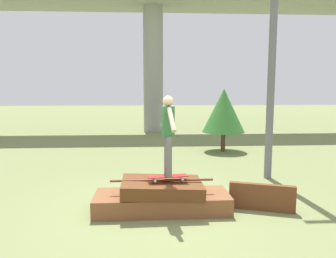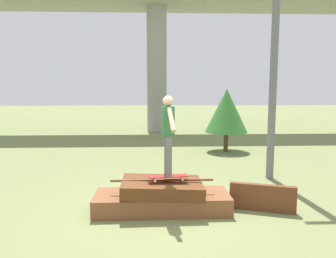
# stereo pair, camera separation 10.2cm
# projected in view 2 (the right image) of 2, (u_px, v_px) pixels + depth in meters

# --- Properties ---
(ground_plane) EXTENTS (80.00, 80.00, 0.00)m
(ground_plane) POSITION_uv_depth(u_px,v_px,m) (162.00, 211.00, 6.63)
(ground_plane) COLOR olive
(scrap_pile) EXTENTS (2.71, 1.10, 0.66)m
(scrap_pile) POSITION_uv_depth(u_px,v_px,m) (162.00, 197.00, 6.60)
(scrap_pile) COLOR brown
(scrap_pile) RESTS_ON ground_plane
(scrap_plank_loose) EXTENTS (1.27, 0.54, 0.54)m
(scrap_plank_loose) POSITION_uv_depth(u_px,v_px,m) (262.00, 198.00, 6.59)
(scrap_plank_loose) COLOR brown
(scrap_plank_loose) RESTS_ON ground_plane
(skateboard) EXTENTS (0.81, 0.33, 0.09)m
(skateboard) POSITION_uv_depth(u_px,v_px,m) (168.00, 176.00, 6.47)
(skateboard) COLOR maroon
(skateboard) RESTS_ON scrap_pile
(skater) EXTENTS (0.26, 1.10, 1.58)m
(skater) POSITION_uv_depth(u_px,v_px,m) (168.00, 130.00, 6.36)
(skater) COLOR slate
(skater) RESTS_ON skateboard
(highway_overpass) EXTENTS (44.00, 3.36, 7.52)m
(highway_overpass) POSITION_uv_depth(u_px,v_px,m) (157.00, 16.00, 17.94)
(highway_overpass) COLOR gray
(highway_overpass) RESTS_ON ground_plane
(utility_pole) EXTENTS (1.30, 0.20, 7.55)m
(utility_pole) POSITION_uv_depth(u_px,v_px,m) (275.00, 33.00, 8.53)
(utility_pole) COLOR slate
(utility_pole) RESTS_ON ground_plane
(tree_behind_left) EXTENTS (1.64, 1.64, 2.44)m
(tree_behind_left) POSITION_uv_depth(u_px,v_px,m) (226.00, 111.00, 12.60)
(tree_behind_left) COLOR #4C3823
(tree_behind_left) RESTS_ON ground_plane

